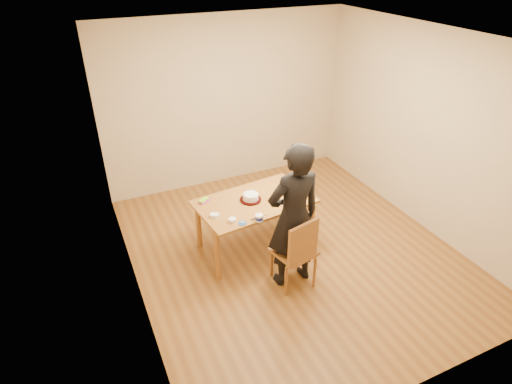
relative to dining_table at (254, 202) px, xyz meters
name	(u,v)px	position (x,y,z in m)	size (l,w,h in m)	color
room_shell	(283,148)	(0.44, 0.09, 0.62)	(4.00, 4.50, 2.70)	brown
dining_table	(254,202)	(0.00, 0.00, 0.00)	(1.44, 0.85, 0.04)	brown
dining_chair	(294,251)	(0.15, -0.78, -0.28)	(0.44, 0.44, 0.04)	brown
cake_plate	(251,200)	(-0.04, 0.02, 0.03)	(0.27, 0.27, 0.02)	red
cake	(251,197)	(-0.04, 0.02, 0.07)	(0.20, 0.20, 0.06)	white
frosting_dome	(251,194)	(-0.04, 0.02, 0.11)	(0.19, 0.19, 0.03)	white
frosting_tub	(259,218)	(-0.14, -0.43, 0.06)	(0.09, 0.09, 0.08)	white
frosting_lid	(242,223)	(-0.34, -0.40, 0.02)	(0.10, 0.10, 0.01)	blue
frosting_dollop	(242,222)	(-0.34, -0.40, 0.03)	(0.04, 0.04, 0.02)	white
ramekin_green	(232,220)	(-0.43, -0.32, 0.04)	(0.09, 0.09, 0.04)	white
ramekin_yellow	(216,215)	(-0.57, -0.15, 0.04)	(0.09, 0.09, 0.04)	white
ramekin_multi	(214,215)	(-0.59, -0.13, 0.04)	(0.09, 0.09, 0.04)	white
candy_box_pink	(204,201)	(-0.58, 0.23, 0.03)	(0.13, 0.07, 0.02)	#EC37C4
candy_box_green	(204,200)	(-0.59, 0.24, 0.05)	(0.13, 0.07, 0.02)	green
spatula	(256,218)	(-0.14, -0.38, 0.02)	(0.15, 0.01, 0.01)	black
person	(294,217)	(0.15, -0.73, 0.17)	(0.66, 0.43, 1.80)	black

